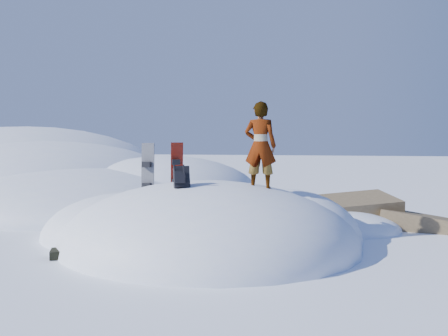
% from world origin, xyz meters
% --- Properties ---
extents(ground, '(120.00, 120.00, 0.00)m').
position_xyz_m(ground, '(0.00, 0.00, 0.00)').
color(ground, white).
rests_on(ground, ground).
extents(snow_mound, '(8.00, 6.00, 3.00)m').
position_xyz_m(snow_mound, '(-0.17, 0.24, 0.00)').
color(snow_mound, white).
rests_on(snow_mound, ground).
extents(snow_ridge, '(21.50, 18.50, 6.40)m').
position_xyz_m(snow_ridge, '(-10.43, 9.85, 0.00)').
color(snow_ridge, white).
rests_on(snow_ridge, ground).
extents(rock_outcrop, '(4.68, 4.41, 1.68)m').
position_xyz_m(rock_outcrop, '(3.72, 3.01, 0.01)').
color(rock_outcrop, brown).
rests_on(rock_outcrop, ground).
extents(snowboard_red, '(0.34, 0.30, 1.58)m').
position_xyz_m(snowboard_red, '(-0.83, 0.30, 1.63)').
color(snowboard_red, red).
rests_on(snowboard_red, snow_mound).
extents(snowboard_dark, '(0.33, 0.21, 1.71)m').
position_xyz_m(snowboard_dark, '(-1.51, 0.12, 1.55)').
color(snowboard_dark, black).
rests_on(snowboard_dark, snow_mound).
extents(backpack, '(0.46, 0.52, 0.56)m').
position_xyz_m(backpack, '(-0.41, -0.74, 1.64)').
color(backpack, black).
rests_on(backpack, snow_mound).
extents(gear_pile, '(0.84, 0.66, 0.22)m').
position_xyz_m(gear_pile, '(-2.61, -1.59, 0.11)').
color(gear_pile, black).
rests_on(gear_pile, ground).
extents(person, '(0.76, 0.54, 1.99)m').
position_xyz_m(person, '(1.22, 0.02, 2.32)').
color(person, slate).
rests_on(person, snow_mound).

